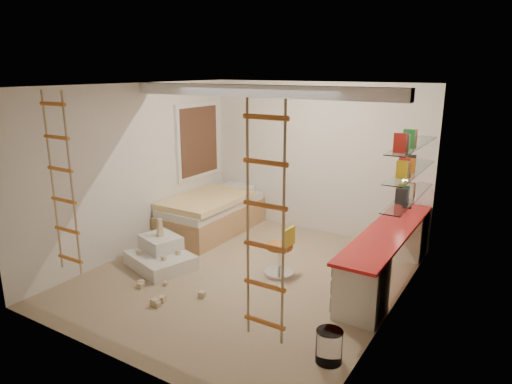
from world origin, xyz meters
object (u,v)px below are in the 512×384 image
Objects in this scene: swivel_chair at (281,257)px; bed at (212,214)px; play_platform at (161,255)px; desk at (387,254)px.

bed is at bearing 154.07° from swivel_chair.
play_platform is at bearing -158.16° from swivel_chair.
desk is 1.40× the size of bed.
bed is at bearing 98.51° from play_platform.
desk is at bearing 22.56° from swivel_chair.
bed is 2.09m from swivel_chair.
play_platform is (0.23, -1.57, -0.17)m from bed.
bed is at bearing 173.51° from desk.
play_platform is (-2.96, -1.21, -0.24)m from desk.
play_platform is (-1.64, -0.66, -0.10)m from swivel_chair.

